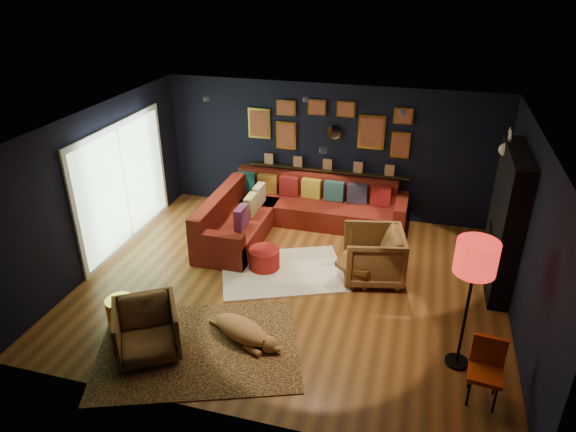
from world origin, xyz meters
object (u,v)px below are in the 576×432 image
(armchair_left, at_px, (146,328))
(armchair_right, at_px, (373,253))
(gold_stool, at_px, (122,314))
(dog, at_px, (241,326))
(coffee_table, at_px, (358,267))
(sectional, at_px, (285,213))
(orange_chair, at_px, (486,365))
(floor_lamp, at_px, (475,263))
(pouf, at_px, (264,258))

(armchair_left, bearing_deg, armchair_right, 12.45)
(gold_stool, xyz_separation_m, dog, (1.66, 0.24, -0.04))
(coffee_table, height_order, dog, same)
(gold_stool, relative_size, dog, 0.40)
(armchair_right, height_order, gold_stool, armchair_right)
(coffee_table, relative_size, dog, 0.61)
(coffee_table, distance_m, gold_stool, 3.56)
(armchair_left, distance_m, gold_stool, 0.71)
(sectional, bearing_deg, coffee_table, -43.97)
(coffee_table, relative_size, orange_chair, 0.92)
(armchair_left, height_order, floor_lamp, floor_lamp)
(armchair_left, height_order, armchair_right, armchair_right)
(pouf, distance_m, armchair_left, 2.51)
(gold_stool, bearing_deg, armchair_left, -30.21)
(floor_lamp, xyz_separation_m, dog, (-2.81, -0.28, -1.30))
(floor_lamp, relative_size, dog, 1.46)
(dog, bearing_deg, floor_lamp, 29.17)
(coffee_table, relative_size, pouf, 1.45)
(armchair_left, bearing_deg, floor_lamp, -19.64)
(pouf, relative_size, orange_chair, 0.64)
(sectional, distance_m, coffee_table, 2.24)
(armchair_left, xyz_separation_m, orange_chair, (4.14, 0.37, 0.07))
(coffee_table, bearing_deg, gold_stool, -146.70)
(pouf, xyz_separation_m, orange_chair, (3.32, -2.00, 0.28))
(armchair_left, xyz_separation_m, dog, (1.07, 0.58, -0.20))
(armchair_right, distance_m, dog, 2.49)
(pouf, distance_m, gold_stool, 2.47)
(armchair_right, bearing_deg, floor_lamp, 25.55)
(armchair_right, xyz_separation_m, gold_stool, (-3.17, -2.20, -0.22))
(armchair_right, distance_m, gold_stool, 3.87)
(gold_stool, height_order, orange_chair, orange_chair)
(armchair_right, relative_size, floor_lamp, 0.53)
(coffee_table, height_order, armchair_right, armchair_right)
(coffee_table, bearing_deg, armchair_left, -135.95)
(dog, bearing_deg, pouf, 121.29)
(armchair_left, bearing_deg, gold_stool, 117.54)
(floor_lamp, bearing_deg, armchair_left, -167.40)
(pouf, xyz_separation_m, gold_stool, (-1.42, -2.02, 0.05))
(gold_stool, height_order, dog, gold_stool)
(orange_chair, bearing_deg, armchair_right, 131.26)
(floor_lamp, bearing_deg, coffee_table, 136.29)
(sectional, bearing_deg, pouf, -87.89)
(armchair_left, bearing_deg, sectional, 46.54)
(sectional, xyz_separation_m, coffee_table, (1.61, -1.56, 0.00))
(armchair_right, relative_size, dog, 0.77)
(pouf, bearing_deg, coffee_table, -2.41)
(armchair_left, xyz_separation_m, floor_lamp, (3.88, 0.87, 1.10))
(dog, bearing_deg, gold_stool, -148.52)
(pouf, relative_size, armchair_left, 0.64)
(sectional, xyz_separation_m, dog, (0.30, -3.28, -0.12))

